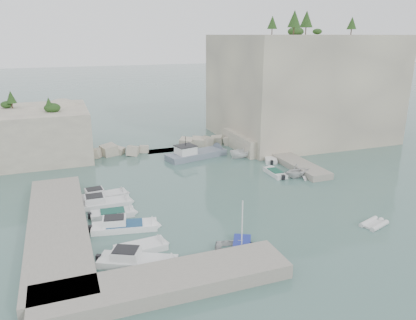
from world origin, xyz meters
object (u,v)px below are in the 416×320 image
object	(u,v)px
motorboat_c	(113,216)
motorboat_f	(138,265)
motorboat_a	(103,199)
motorboat_e	(141,250)
motorboat_b	(104,206)
inflatable_dinghy	(374,226)
tender_east_d	(243,158)
work_boat	(196,157)
tender_east_c	(270,160)
rowboat	(241,251)
tender_east_a	(297,177)
tender_east_b	(275,175)
motorboat_d	(125,229)

from	to	relation	value
motorboat_c	motorboat_f	size ratio (longest dim) A/B	0.69
motorboat_a	motorboat_e	world-z (taller)	motorboat_a
motorboat_b	inflatable_dinghy	xyz separation A→B (m)	(23.21, -13.39, 0.00)
tender_east_d	work_boat	size ratio (longest dim) A/B	0.42
tender_east_c	tender_east_d	xyz separation A→B (m)	(-3.14, 2.37, 0.00)
motorboat_f	inflatable_dinghy	bearing A→B (deg)	24.46
motorboat_c	rowboat	size ratio (longest dim) A/B	1.06
motorboat_c	tender_east_a	bearing A→B (deg)	11.90
inflatable_dinghy	tender_east_a	distance (m)	14.09
motorboat_f	tender_east_a	distance (m)	26.12
tender_east_b	inflatable_dinghy	bearing A→B (deg)	-173.53
motorboat_f	tender_east_d	bearing A→B (deg)	76.42
motorboat_a	motorboat_c	world-z (taller)	motorboat_a
motorboat_a	motorboat_d	world-z (taller)	same
motorboat_a	motorboat_c	size ratio (longest dim) A/B	1.27
rowboat	inflatable_dinghy	bearing A→B (deg)	-62.42
motorboat_f	tender_east_b	bearing A→B (deg)	63.02
tender_east_a	work_boat	xyz separation A→B (m)	(-9.12, 12.40, 0.00)
motorboat_f	inflatable_dinghy	distance (m)	22.04
motorboat_c	tender_east_b	size ratio (longest dim) A/B	1.06
motorboat_e	motorboat_f	world-z (taller)	motorboat_f
tender_east_c	work_boat	bearing A→B (deg)	86.13
tender_east_b	work_boat	distance (m)	12.71
motorboat_a	work_boat	bearing A→B (deg)	30.66
motorboat_b	motorboat_c	bearing A→B (deg)	-77.75
motorboat_e	motorboat_f	distance (m)	2.17
tender_east_b	motorboat_a	bearing A→B (deg)	91.62
inflatable_dinghy	tender_east_a	size ratio (longest dim) A/B	0.78
motorboat_e	tender_east_d	world-z (taller)	tender_east_d
rowboat	tender_east_c	distance (m)	26.03
rowboat	tender_east_b	size ratio (longest dim) A/B	1.00
tender_east_d	inflatable_dinghy	bearing A→B (deg)	-176.36
motorboat_e	motorboat_f	size ratio (longest dim) A/B	0.69
inflatable_dinghy	tender_east_b	distance (m)	15.91
tender_east_b	tender_east_d	size ratio (longest dim) A/B	1.04
tender_east_a	motorboat_e	bearing A→B (deg)	112.05
motorboat_e	work_boat	xyz separation A→B (m)	(12.82, 23.41, 0.00)
motorboat_d	tender_east_a	size ratio (longest dim) A/B	1.76
motorboat_b	inflatable_dinghy	size ratio (longest dim) A/B	2.15
tender_east_d	tender_east_b	bearing A→B (deg)	-177.15
motorboat_a	tender_east_b	xyz separation A→B (m)	(21.50, 0.32, 0.00)
inflatable_dinghy	tender_east_b	xyz separation A→B (m)	(-1.58, 15.83, 0.00)
inflatable_dinghy	tender_east_d	xyz separation A→B (m)	(-2.22, 24.07, 0.00)
tender_east_c	motorboat_e	bearing A→B (deg)	152.85
motorboat_e	tender_east_c	world-z (taller)	same
motorboat_e	tender_east_c	xyz separation A→B (m)	(22.27, 18.64, 0.00)
motorboat_b	motorboat_c	size ratio (longest dim) A/B	1.34
motorboat_d	tender_east_a	bearing A→B (deg)	26.73
motorboat_a	work_boat	distance (m)	18.21
motorboat_d	motorboat_a	bearing A→B (deg)	107.74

